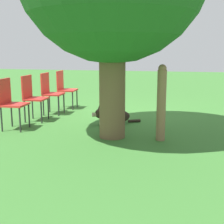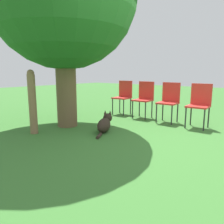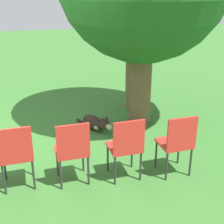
# 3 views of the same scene
# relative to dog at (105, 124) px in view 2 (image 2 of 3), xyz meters

# --- Properties ---
(ground_plane) EXTENTS (30.00, 30.00, 0.00)m
(ground_plane) POSITION_rel_dog_xyz_m (-0.02, -0.64, -0.15)
(ground_plane) COLOR #38702D
(dog) EXTENTS (0.93, 0.56, 0.39)m
(dog) POSITION_rel_dog_xyz_m (0.00, 0.00, 0.00)
(dog) COLOR #2D231C
(dog) RESTS_ON ground_plane
(fence_post) EXTENTS (0.15, 0.15, 1.25)m
(fence_post) POSITION_rel_dog_xyz_m (-1.01, 0.97, 0.48)
(fence_post) COLOR #846647
(fence_post) RESTS_ON ground_plane
(red_chair_0) EXTENTS (0.44, 0.46, 0.95)m
(red_chair_0) POSITION_rel_dog_xyz_m (1.55, -1.37, 0.40)
(red_chair_0) COLOR red
(red_chair_0) RESTS_ON ground_plane
(red_chair_1) EXTENTS (0.44, 0.46, 0.95)m
(red_chair_1) POSITION_rel_dog_xyz_m (1.62, -0.63, 0.40)
(red_chair_1) COLOR red
(red_chair_1) RESTS_ON ground_plane
(red_chair_2) EXTENTS (0.44, 0.46, 0.95)m
(red_chair_2) POSITION_rel_dog_xyz_m (1.70, 0.10, 0.40)
(red_chair_2) COLOR red
(red_chair_2) RESTS_ON ground_plane
(red_chair_3) EXTENTS (0.44, 0.46, 0.95)m
(red_chair_3) POSITION_rel_dog_xyz_m (1.77, 0.84, 0.40)
(red_chair_3) COLOR red
(red_chair_3) RESTS_ON ground_plane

